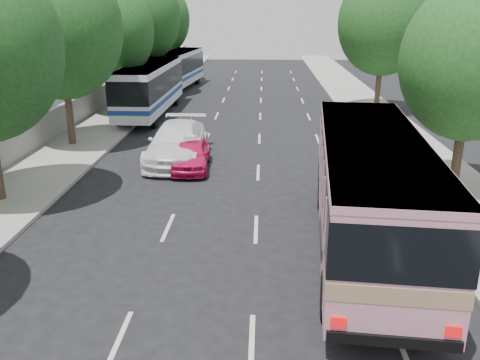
# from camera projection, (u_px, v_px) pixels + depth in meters

# --- Properties ---
(ground) EXTENTS (120.00, 120.00, 0.00)m
(ground) POSITION_uv_depth(u_px,v_px,m) (214.00, 294.00, 12.84)
(ground) COLOR black
(ground) RESTS_ON ground
(sidewalk_left) EXTENTS (4.00, 90.00, 0.15)m
(sidewalk_left) POSITION_uv_depth(u_px,v_px,m) (110.00, 120.00, 32.09)
(sidewalk_left) COLOR #9E998E
(sidewalk_left) RESTS_ON ground
(sidewalk_right) EXTENTS (4.00, 90.00, 0.12)m
(sidewalk_right) POSITION_uv_depth(u_px,v_px,m) (381.00, 123.00, 31.36)
(sidewalk_right) COLOR #9E998E
(sidewalk_right) RESTS_ON ground
(low_wall) EXTENTS (0.30, 90.00, 1.50)m
(low_wall) POSITION_uv_depth(u_px,v_px,m) (81.00, 107.00, 31.90)
(low_wall) COLOR #9E998E
(low_wall) RESTS_ON sidewalk_left
(tree_left_c) EXTENTS (6.00, 6.00, 9.35)m
(tree_left_c) POSITION_uv_depth(u_px,v_px,m) (61.00, 23.00, 24.41)
(tree_left_c) COLOR #38281E
(tree_left_c) RESTS_ON ground
(tree_left_d) EXTENTS (5.52, 5.52, 8.60)m
(tree_left_d) POSITION_uv_depth(u_px,v_px,m) (111.00, 27.00, 32.12)
(tree_left_d) COLOR #38281E
(tree_left_d) RESTS_ON ground
(tree_left_e) EXTENTS (6.30, 6.30, 9.82)m
(tree_left_e) POSITION_uv_depth(u_px,v_px,m) (141.00, 13.00, 39.42)
(tree_left_e) COLOR #38281E
(tree_left_e) RESTS_ON ground
(tree_left_f) EXTENTS (5.88, 5.88, 9.16)m
(tree_left_f) POSITION_uv_depth(u_px,v_px,m) (159.00, 17.00, 47.13)
(tree_left_f) COLOR #38281E
(tree_left_f) RESTS_ON ground
(tree_right_near) EXTENTS (5.10, 5.10, 7.95)m
(tree_right_near) POSITION_uv_depth(u_px,v_px,m) (475.00, 56.00, 18.29)
(tree_right_near) COLOR #38281E
(tree_right_near) RESTS_ON ground
(tree_right_far) EXTENTS (6.00, 6.00, 9.35)m
(tree_right_far) POSITION_uv_depth(u_px,v_px,m) (385.00, 19.00, 33.10)
(tree_right_far) COLOR #38281E
(tree_right_far) RESTS_ON ground
(pink_bus) EXTENTS (3.72, 11.05, 3.46)m
(pink_bus) POSITION_uv_depth(u_px,v_px,m) (370.00, 181.00, 14.52)
(pink_bus) COLOR #CB8396
(pink_bus) RESTS_ON ground
(pink_taxi) EXTENTS (1.77, 3.99, 1.34)m
(pink_taxi) POSITION_uv_depth(u_px,v_px,m) (191.00, 154.00, 22.53)
(pink_taxi) COLOR #D3124F
(pink_taxi) RESTS_ON ground
(white_pickup) EXTENTS (2.50, 6.01, 1.74)m
(white_pickup) POSITION_uv_depth(u_px,v_px,m) (177.00, 143.00, 23.66)
(white_pickup) COLOR white
(white_pickup) RESTS_ON ground
(tour_coach_front) EXTENTS (2.54, 11.14, 3.32)m
(tour_coach_front) POSITION_uv_depth(u_px,v_px,m) (150.00, 85.00, 33.46)
(tour_coach_front) COLOR white
(tour_coach_front) RESTS_ON ground
(tour_coach_rear) EXTENTS (3.37, 10.89, 3.21)m
(tour_coach_rear) POSITION_uv_depth(u_px,v_px,m) (177.00, 67.00, 43.78)
(tour_coach_rear) COLOR silver
(tour_coach_rear) RESTS_ON ground
(taxi_roof_sign) EXTENTS (0.56, 0.21, 0.18)m
(taxi_roof_sign) POSITION_uv_depth(u_px,v_px,m) (190.00, 138.00, 22.29)
(taxi_roof_sign) COLOR silver
(taxi_roof_sign) RESTS_ON pink_taxi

